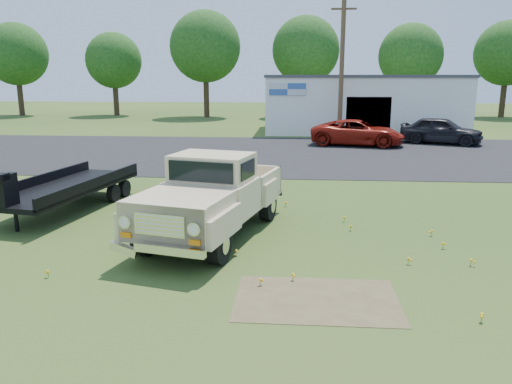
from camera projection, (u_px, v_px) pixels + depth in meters
ground at (250, 244)px, 12.22m from camera, size 140.00×140.00×0.00m
asphalt_lot at (275, 153)px, 26.79m from camera, size 90.00×14.00×0.02m
dirt_patch_a at (317, 300)px, 9.19m from camera, size 3.00×2.00×0.01m
dirt_patch_b at (197, 207)px, 15.77m from camera, size 2.20×1.60×0.01m
commercial_building at (361, 103)px, 37.51m from camera, size 14.20×8.20×4.15m
utility_pole_mid at (342, 67)px, 32.25m from camera, size 1.60×0.30×9.00m
treeline_a at (16, 54)px, 51.77m from camera, size 6.40×6.40×9.52m
treeline_b at (114, 61)px, 52.13m from camera, size 5.76×5.76×8.57m
treeline_c at (205, 47)px, 49.63m from camera, size 7.04×7.04×10.47m
treeline_d at (306, 50)px, 49.92m from camera, size 6.72×6.72×10.00m
treeline_e at (410, 56)px, 47.85m from camera, size 6.08×6.08×9.04m
treeline_f at (508, 53)px, 49.45m from camera, size 6.40×6.40×9.52m
vintage_pickup_truck at (213, 195)px, 12.67m from camera, size 3.66×6.29×2.14m
flatbed_trailer at (66, 184)px, 15.23m from camera, size 2.94×6.23×1.63m
red_pickup at (357, 133)px, 29.67m from camera, size 5.84×3.52×1.52m
dark_sedan at (441, 131)px, 30.40m from camera, size 5.18×3.61×1.64m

